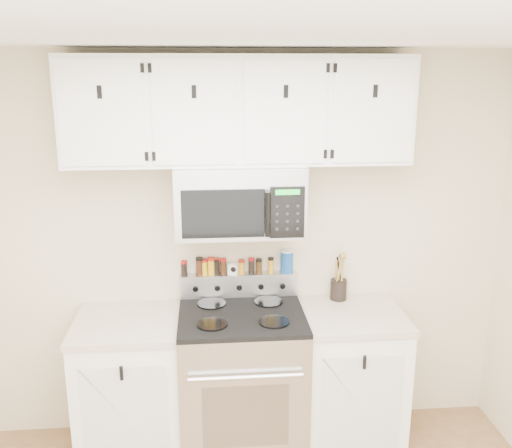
{
  "coord_description": "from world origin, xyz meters",
  "views": [
    {
      "loc": [
        -0.19,
        -1.76,
        2.38
      ],
      "look_at": [
        0.09,
        1.45,
        1.5
      ],
      "focal_mm": 40.0,
      "sensor_mm": 36.0,
      "label": 1
    }
  ],
  "objects_px": {
    "range": "(242,381)",
    "utensil_crock": "(339,288)",
    "salt_canister": "(287,261)",
    "microwave": "(240,199)"
  },
  "relations": [
    {
      "from": "microwave",
      "to": "salt_canister",
      "type": "height_order",
      "value": "microwave"
    },
    {
      "from": "range",
      "to": "utensil_crock",
      "type": "relative_size",
      "value": 3.53
    },
    {
      "from": "utensil_crock",
      "to": "microwave",
      "type": "bearing_deg",
      "value": -170.78
    },
    {
      "from": "microwave",
      "to": "utensil_crock",
      "type": "distance_m",
      "value": 0.91
    },
    {
      "from": "range",
      "to": "salt_canister",
      "type": "distance_m",
      "value": 0.81
    },
    {
      "from": "utensil_crock",
      "to": "salt_canister",
      "type": "distance_m",
      "value": 0.38
    },
    {
      "from": "range",
      "to": "utensil_crock",
      "type": "height_order",
      "value": "utensil_crock"
    },
    {
      "from": "microwave",
      "to": "salt_canister",
      "type": "distance_m",
      "value": 0.57
    },
    {
      "from": "range",
      "to": "microwave",
      "type": "relative_size",
      "value": 1.45
    },
    {
      "from": "microwave",
      "to": "salt_canister",
      "type": "xyz_separation_m",
      "value": [
        0.31,
        0.16,
        -0.45
      ]
    }
  ]
}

